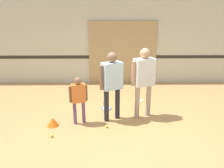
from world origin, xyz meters
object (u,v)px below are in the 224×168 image
person_student_right (144,76)px  tennis_ball_stray_right (52,136)px  training_cone (53,122)px  tennis_ball_stray_left (73,107)px  racket_second_spare (106,108)px  racket_spare_on_floor (139,101)px  tennis_ball_near_instructor (107,126)px  person_student_left (78,96)px  tennis_ball_by_spare_racket (138,100)px  person_instructor (112,79)px

person_student_right → tennis_ball_stray_right: bearing=4.8°
person_student_right → training_cone: person_student_right is taller
tennis_ball_stray_left → tennis_ball_stray_right: bearing=-98.0°
racket_second_spare → training_cone: size_ratio=1.85×
racket_spare_on_floor → tennis_ball_near_instructor: tennis_ball_near_instructor is taller
person_student_left → training_cone: size_ratio=4.01×
person_student_left → tennis_ball_near_instructor: (0.68, -0.25, -0.70)m
person_student_right → tennis_ball_by_spare_racket: bearing=-111.2°
person_instructor → tennis_ball_stray_left: 1.71m
person_instructor → tennis_ball_near_instructor: (-0.13, -0.44, -1.05)m
tennis_ball_near_instructor → tennis_ball_stray_left: (-1.00, 1.16, 0.00)m
racket_spare_on_floor → person_instructor: bearing=-13.6°
person_student_right → racket_spare_on_floor: bearing=-112.7°
tennis_ball_by_spare_racket → training_cone: 2.74m
person_instructor → training_cone: (-1.45, -0.32, -0.98)m
tennis_ball_by_spare_racket → tennis_ball_near_instructor: bearing=-120.2°
person_instructor → tennis_ball_near_instructor: bearing=-134.6°
racket_spare_on_floor → tennis_ball_near_instructor: (-0.99, -1.66, 0.02)m
person_student_right → tennis_ball_stray_left: person_student_right is taller
tennis_ball_by_spare_racket → tennis_ball_stray_left: size_ratio=1.00×
person_student_left → person_student_right: person_student_right is taller
tennis_ball_stray_left → tennis_ball_by_spare_racket: bearing=13.8°
tennis_ball_near_instructor → tennis_ball_stray_left: bearing=130.7°
racket_spare_on_floor → tennis_ball_stray_left: tennis_ball_stray_left is taller
person_student_left → training_cone: person_student_left is taller
person_student_right → training_cone: bearing=-8.2°
tennis_ball_stray_left → training_cone: (-0.32, -1.04, 0.07)m
person_student_right → person_instructor: bearing=-8.9°
racket_second_spare → training_cone: training_cone is taller
tennis_ball_stray_left → training_cone: 1.09m
racket_second_spare → tennis_ball_near_instructor: (0.03, -1.12, 0.02)m
tennis_ball_stray_right → training_cone: size_ratio=0.22×
tennis_ball_by_spare_racket → person_instructor: bearing=-124.5°
person_student_left → tennis_ball_by_spare_racket: person_student_left is taller
tennis_ball_near_instructor → tennis_ball_stray_right: 1.29m
racket_second_spare → tennis_ball_stray_right: size_ratio=8.30×
racket_spare_on_floor → tennis_ball_by_spare_racket: size_ratio=7.84×
tennis_ball_stray_left → person_student_right: bearing=-16.1°
training_cone → tennis_ball_near_instructor: bearing=-5.2°
person_student_left → racket_second_spare: 1.31m
person_student_right → racket_second_spare: person_student_right is taller
tennis_ball_stray_right → racket_second_spare: bearing=52.0°
person_student_left → tennis_ball_stray_left: bearing=92.6°
person_instructor → training_cone: size_ratio=5.91×
racket_spare_on_floor → person_student_right: bearing=19.1°
person_instructor → racket_spare_on_floor: bearing=27.1°
person_student_left → tennis_ball_stray_right: size_ratio=18.03×
tennis_ball_stray_right → person_student_right: bearing=25.0°
racket_spare_on_floor → racket_second_spare: 1.15m
tennis_ball_stray_right → training_cone: training_cone is taller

